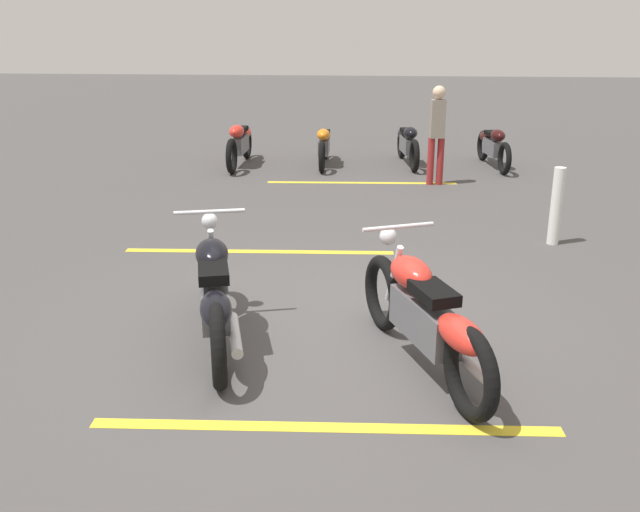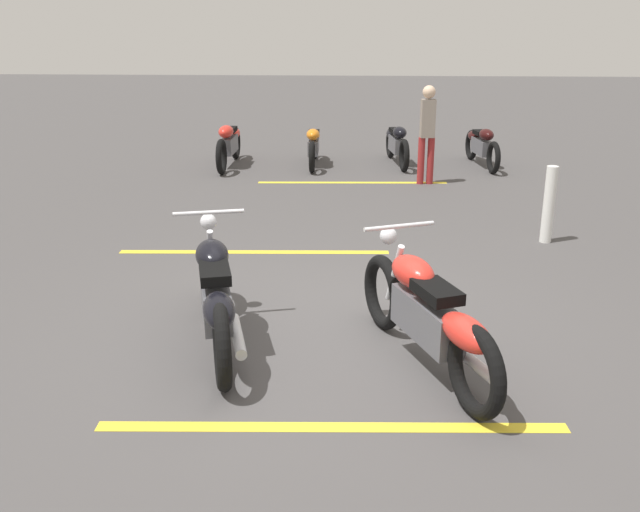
{
  "view_description": "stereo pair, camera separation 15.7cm",
  "coord_description": "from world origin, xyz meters",
  "px_view_note": "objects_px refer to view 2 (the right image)",
  "views": [
    {
      "loc": [
        -5.62,
        -0.48,
        2.62
      ],
      "look_at": [
        0.17,
        0.0,
        0.65
      ],
      "focal_mm": 39.15,
      "sensor_mm": 36.0,
      "label": 1
    },
    {
      "loc": [
        -5.63,
        -0.32,
        2.62
      ],
      "look_at": [
        0.17,
        0.0,
        0.65
      ],
      "focal_mm": 39.15,
      "sensor_mm": 36.0,
      "label": 2
    }
  ],
  "objects_px": {
    "motorcycle_row_far_left": "(481,145)",
    "bollard_post": "(549,205)",
    "motorcycle_dark_foreground": "(216,295)",
    "motorcycle_bright_foreground": "(428,315)",
    "bystander_near_row": "(427,130)",
    "motorcycle_row_center": "(314,144)",
    "motorcycle_row_left": "(397,143)",
    "motorcycle_row_right": "(229,143)"
  },
  "relations": [
    {
      "from": "motorcycle_row_far_left",
      "to": "bystander_near_row",
      "type": "bearing_deg",
      "value": -44.59
    },
    {
      "from": "motorcycle_dark_foreground",
      "to": "motorcycle_row_right",
      "type": "xyz_separation_m",
      "value": [
        7.66,
        1.27,
        -0.03
      ]
    },
    {
      "from": "motorcycle_row_left",
      "to": "motorcycle_row_center",
      "type": "distance_m",
      "value": 1.59
    },
    {
      "from": "motorcycle_row_center",
      "to": "bollard_post",
      "type": "bearing_deg",
      "value": 32.87
    },
    {
      "from": "bystander_near_row",
      "to": "bollard_post",
      "type": "height_order",
      "value": "bystander_near_row"
    },
    {
      "from": "motorcycle_bright_foreground",
      "to": "motorcycle_row_left",
      "type": "height_order",
      "value": "motorcycle_bright_foreground"
    },
    {
      "from": "motorcycle_row_far_left",
      "to": "motorcycle_row_left",
      "type": "height_order",
      "value": "motorcycle_row_left"
    },
    {
      "from": "bollard_post",
      "to": "motorcycle_row_center",
      "type": "bearing_deg",
      "value": 34.3
    },
    {
      "from": "motorcycle_bright_foreground",
      "to": "motorcycle_row_center",
      "type": "height_order",
      "value": "motorcycle_bright_foreground"
    },
    {
      "from": "motorcycle_row_far_left",
      "to": "motorcycle_dark_foreground",
      "type": "bearing_deg",
      "value": -31.77
    },
    {
      "from": "motorcycle_dark_foreground",
      "to": "motorcycle_row_center",
      "type": "height_order",
      "value": "motorcycle_dark_foreground"
    },
    {
      "from": "motorcycle_row_far_left",
      "to": "motorcycle_row_center",
      "type": "xyz_separation_m",
      "value": [
        -0.11,
        3.16,
        -0.0
      ]
    },
    {
      "from": "motorcycle_row_far_left",
      "to": "motorcycle_row_center",
      "type": "distance_m",
      "value": 3.16
    },
    {
      "from": "motorcycle_bright_foreground",
      "to": "bollard_post",
      "type": "relative_size",
      "value": 2.21
    },
    {
      "from": "motorcycle_row_right",
      "to": "motorcycle_dark_foreground",
      "type": "bearing_deg",
      "value": 9.42
    },
    {
      "from": "motorcycle_row_center",
      "to": "bystander_near_row",
      "type": "relative_size",
      "value": 1.18
    },
    {
      "from": "bollard_post",
      "to": "motorcycle_row_right",
      "type": "bearing_deg",
      "value": 46.42
    },
    {
      "from": "motorcycle_row_left",
      "to": "motorcycle_bright_foreground",
      "type": "bearing_deg",
      "value": -9.03
    },
    {
      "from": "bystander_near_row",
      "to": "motorcycle_row_left",
      "type": "bearing_deg",
      "value": 7.48
    },
    {
      "from": "motorcycle_dark_foreground",
      "to": "bollard_post",
      "type": "relative_size",
      "value": 2.29
    },
    {
      "from": "bystander_near_row",
      "to": "motorcycle_row_center",
      "type": "bearing_deg",
      "value": 47.25
    },
    {
      "from": "motorcycle_bright_foreground",
      "to": "motorcycle_row_far_left",
      "type": "bearing_deg",
      "value": -34.34
    },
    {
      "from": "motorcycle_row_right",
      "to": "bollard_post",
      "type": "xyz_separation_m",
      "value": [
        -4.54,
        -4.77,
        0.04
      ]
    },
    {
      "from": "bystander_near_row",
      "to": "motorcycle_row_far_left",
      "type": "bearing_deg",
      "value": -42.33
    },
    {
      "from": "bollard_post",
      "to": "motorcycle_row_left",
      "type": "bearing_deg",
      "value": 18.29
    },
    {
      "from": "motorcycle_dark_foreground",
      "to": "bystander_near_row",
      "type": "height_order",
      "value": "bystander_near_row"
    },
    {
      "from": "motorcycle_row_left",
      "to": "motorcycle_row_center",
      "type": "height_order",
      "value": "motorcycle_row_left"
    },
    {
      "from": "motorcycle_dark_foreground",
      "to": "bollard_post",
      "type": "height_order",
      "value": "motorcycle_dark_foreground"
    },
    {
      "from": "motorcycle_bright_foreground",
      "to": "motorcycle_row_center",
      "type": "distance_m",
      "value": 8.24
    },
    {
      "from": "motorcycle_row_right",
      "to": "bystander_near_row",
      "type": "distance_m",
      "value": 3.83
    },
    {
      "from": "motorcycle_row_far_left",
      "to": "motorcycle_row_right",
      "type": "relative_size",
      "value": 0.91
    },
    {
      "from": "motorcycle_row_far_left",
      "to": "bollard_post",
      "type": "distance_m",
      "value": 4.79
    },
    {
      "from": "motorcycle_bright_foreground",
      "to": "bystander_near_row",
      "type": "xyz_separation_m",
      "value": [
        6.63,
        -0.57,
        0.44
      ]
    },
    {
      "from": "motorcycle_row_right",
      "to": "bystander_near_row",
      "type": "bearing_deg",
      "value": 69.28
    },
    {
      "from": "bollard_post",
      "to": "motorcycle_bright_foreground",
      "type": "bearing_deg",
      "value": 152.56
    },
    {
      "from": "motorcycle_dark_foreground",
      "to": "motorcycle_row_far_left",
      "type": "xyz_separation_m",
      "value": [
        7.91,
        -3.47,
        -0.06
      ]
    },
    {
      "from": "motorcycle_bright_foreground",
      "to": "motorcycle_row_far_left",
      "type": "height_order",
      "value": "motorcycle_bright_foreground"
    },
    {
      "from": "motorcycle_row_right",
      "to": "bollard_post",
      "type": "distance_m",
      "value": 6.59
    },
    {
      "from": "motorcycle_dark_foreground",
      "to": "motorcycle_row_far_left",
      "type": "relative_size",
      "value": 1.13
    },
    {
      "from": "motorcycle_row_left",
      "to": "bollard_post",
      "type": "relative_size",
      "value": 2.07
    },
    {
      "from": "motorcycle_dark_foreground",
      "to": "motorcycle_row_right",
      "type": "bearing_deg",
      "value": -5.15
    },
    {
      "from": "bollard_post",
      "to": "bystander_near_row",
      "type": "bearing_deg",
      "value": 20.83
    }
  ]
}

